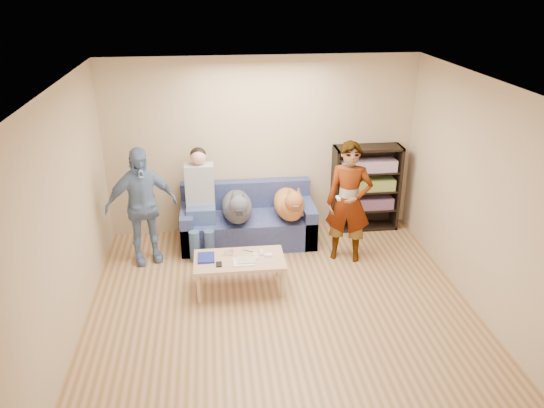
{
  "coord_description": "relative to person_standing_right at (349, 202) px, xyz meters",
  "views": [
    {
      "loc": [
        -0.72,
        -4.86,
        3.59
      ],
      "look_at": [
        0.0,
        1.2,
        0.95
      ],
      "focal_mm": 35.0,
      "sensor_mm": 36.0,
      "label": 1
    }
  ],
  "objects": [
    {
      "name": "held_controller",
      "position": [
        -0.2,
        -0.2,
        0.15
      ],
      "size": [
        0.04,
        0.11,
        0.03
      ],
      "primitive_type": "cube",
      "rotation": [
        0.0,
        0.0,
        0.03
      ],
      "color": "white",
      "rests_on": "person_standing_right"
    },
    {
      "name": "headphone_cup_b",
      "position": [
        -1.3,
        -0.56,
        -0.4
      ],
      "size": [
        0.07,
        0.07,
        0.02
      ],
      "primitive_type": "cylinder",
      "color": "white",
      "rests_on": "coffee_table"
    },
    {
      "name": "wallet",
      "position": [
        -1.75,
        -0.74,
        -0.4
      ],
      "size": [
        0.07,
        0.12,
        0.02
      ],
      "primitive_type": "cube",
      "color": "black",
      "rests_on": "coffee_table"
    },
    {
      "name": "wall_back",
      "position": [
        -1.05,
        1.08,
        0.47
      ],
      "size": [
        4.5,
        0.0,
        4.5
      ],
      "primitive_type": "plane",
      "rotation": [
        1.57,
        0.0,
        0.0
      ],
      "color": "tan",
      "rests_on": "ground"
    },
    {
      "name": "dog_gray",
      "position": [
        -1.46,
        0.45,
        -0.18
      ],
      "size": [
        0.42,
        1.26,
        0.61
      ],
      "color": "#494B53",
      "rests_on": "sofa"
    },
    {
      "name": "blanket",
      "position": [
        -0.51,
        0.55,
        -0.33
      ],
      "size": [
        0.41,
        0.34,
        0.14
      ],
      "primitive_type": "ellipsoid",
      "color": "silver",
      "rests_on": "sofa"
    },
    {
      "name": "wall_right",
      "position": [
        1.2,
        -1.42,
        0.47
      ],
      "size": [
        0.0,
        5.0,
        5.0
      ],
      "primitive_type": "plane",
      "rotation": [
        1.57,
        0.0,
        -1.57
      ],
      "color": "tan",
      "rests_on": "ground"
    },
    {
      "name": "camera_silver",
      "position": [
        -1.62,
        -0.5,
        -0.38
      ],
      "size": [
        0.11,
        0.06,
        0.05
      ],
      "primitive_type": "cube",
      "color": "silver",
      "rests_on": "coffee_table"
    },
    {
      "name": "coffee_table",
      "position": [
        -1.5,
        -0.62,
        -0.45
      ],
      "size": [
        1.1,
        0.6,
        0.42
      ],
      "color": "tan",
      "rests_on": "ground"
    },
    {
      "name": "pen_orange",
      "position": [
        -1.52,
        -0.78,
        -0.4
      ],
      "size": [
        0.13,
        0.06,
        0.01
      ],
      "primitive_type": "cylinder",
      "rotation": [
        0.0,
        1.57,
        0.35
      ],
      "color": "#C76D1C",
      "rests_on": "coffee_table"
    },
    {
      "name": "person_seated",
      "position": [
        -1.96,
        0.55,
        -0.05
      ],
      "size": [
        0.4,
        0.73,
        1.47
      ],
      "color": "#40518E",
      "rests_on": "sofa"
    },
    {
      "name": "headphone_cup_a",
      "position": [
        -1.3,
        -0.64,
        -0.4
      ],
      "size": [
        0.07,
        0.07,
        0.02
      ],
      "primitive_type": "cylinder",
      "color": "silver",
      "rests_on": "coffee_table"
    },
    {
      "name": "ceiling",
      "position": [
        -1.05,
        -1.42,
        1.77
      ],
      "size": [
        5.0,
        5.0,
        0.0
      ],
      "primitive_type": "plane",
      "rotation": [
        3.14,
        0.0,
        0.0
      ],
      "color": "white",
      "rests_on": "ground"
    },
    {
      "name": "bookshelf",
      "position": [
        0.5,
        0.91,
        -0.15
      ],
      "size": [
        1.0,
        0.34,
        1.3
      ],
      "color": "black",
      "rests_on": "ground"
    },
    {
      "name": "pen_black",
      "position": [
        -1.38,
        -0.44,
        -0.4
      ],
      "size": [
        0.13,
        0.08,
        0.01
      ],
      "primitive_type": "cylinder",
      "rotation": [
        0.0,
        1.57,
        -0.52
      ],
      "color": "black",
      "rests_on": "coffee_table"
    },
    {
      "name": "person_standing_left",
      "position": [
        -2.73,
        0.26,
        -0.02
      ],
      "size": [
        1.02,
        0.67,
        1.61
      ],
      "primitive_type": "imported",
      "rotation": [
        0.0,
        0.0,
        0.32
      ],
      "color": "#6F93B2",
      "rests_on": "ground"
    },
    {
      "name": "wall_front",
      "position": [
        -1.05,
        -3.92,
        0.47
      ],
      "size": [
        4.5,
        0.0,
        4.5
      ],
      "primitive_type": "plane",
      "rotation": [
        -1.57,
        0.0,
        0.0
      ],
      "color": "tan",
      "rests_on": "ground"
    },
    {
      "name": "wall_left",
      "position": [
        -3.3,
        -1.42,
        0.47
      ],
      "size": [
        0.0,
        5.0,
        5.0
      ],
      "primitive_type": "plane",
      "rotation": [
        1.57,
        0.0,
        1.57
      ],
      "color": "tan",
      "rests_on": "ground"
    },
    {
      "name": "magazine",
      "position": [
        -1.42,
        -0.7,
        -0.38
      ],
      "size": [
        0.22,
        0.17,
        0.01
      ],
      "primitive_type": "cube",
      "color": "#BEB498",
      "rests_on": "coffee_table"
    },
    {
      "name": "papers",
      "position": [
        -1.45,
        -0.72,
        -0.4
      ],
      "size": [
        0.26,
        0.2,
        0.02
      ],
      "primitive_type": "cube",
      "color": "white",
      "rests_on": "coffee_table"
    },
    {
      "name": "dog_tan",
      "position": [
        -0.72,
        0.46,
        -0.18
      ],
      "size": [
        0.42,
        1.17,
        0.61
      ],
      "color": "#BB7739",
      "rests_on": "sofa"
    },
    {
      "name": "notebook_blue",
      "position": [
        -1.9,
        -0.57,
        -0.39
      ],
      "size": [
        0.2,
        0.26,
        0.03
      ],
      "primitive_type": "cube",
      "color": "navy",
      "rests_on": "coffee_table"
    },
    {
      "name": "sofa",
      "position": [
        -1.3,
        0.68,
        -0.54
      ],
      "size": [
        1.9,
        0.85,
        0.82
      ],
      "color": "#515B93",
      "rests_on": "ground"
    },
    {
      "name": "controller_b",
      "position": [
        -1.14,
        -0.6,
        -0.39
      ],
      "size": [
        0.09,
        0.06,
        0.03
      ],
      "primitive_type": "cube",
      "color": "white",
      "rests_on": "coffee_table"
    },
    {
      "name": "controller_a",
      "position": [
        -1.22,
        -0.52,
        -0.39
      ],
      "size": [
        0.04,
        0.13,
        0.03
      ],
      "primitive_type": "cube",
      "color": "silver",
      "rests_on": "coffee_table"
    },
    {
      "name": "ground",
      "position": [
        -1.05,
        -1.42,
        -0.83
      ],
      "size": [
        5.0,
        5.0,
        0.0
      ],
      "primitive_type": "plane",
      "color": "olive",
      "rests_on": "ground"
    },
    {
      "name": "person_standing_right",
      "position": [
        0.0,
        0.0,
        0.0
      ],
      "size": [
        0.7,
        0.56,
        1.65
      ],
      "primitive_type": "imported",
      "rotation": [
        0.0,
        0.0,
        -0.32
      ],
      "color": "gray",
      "rests_on": "ground"
    }
  ]
}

